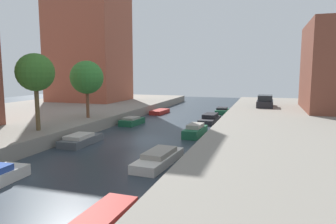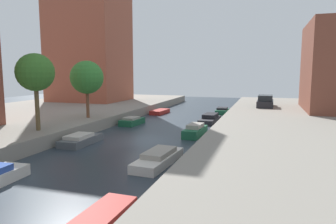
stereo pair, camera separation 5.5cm
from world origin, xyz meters
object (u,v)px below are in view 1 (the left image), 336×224
object	(u,v)px
moored_boat_right_5	(222,111)
moored_boat_left_4	(160,112)
apartment_tower_far	(88,11)
moored_boat_right_1	(103,219)
moored_boat_right_4	(210,119)
moored_boat_left_3	(132,121)
parked_car	(265,102)
moored_boat_left_2	(81,140)
street_tree_2	(35,73)
street_tree_3	(87,78)
moored_boat_right_2	(159,158)
moored_boat_right_3	(195,131)

from	to	relation	value
moored_boat_right_5	moored_boat_left_4	bearing A→B (deg)	-161.34
apartment_tower_far	moored_boat_right_1	size ratio (longest dim) A/B	8.32
moored_boat_right_5	moored_boat_right_4	bearing A→B (deg)	-92.13
moored_boat_left_3	moored_boat_right_5	size ratio (longest dim) A/B	1.01
parked_car	moored_boat_right_5	bearing A→B (deg)	-174.05
moored_boat_left_3	apartment_tower_far	bearing A→B (deg)	134.71
parked_car	moored_boat_left_2	size ratio (longest dim) A/B	1.29
street_tree_2	moored_boat_left_4	bearing A→B (deg)	80.37
street_tree_2	moored_boat_left_3	bearing A→B (deg)	72.09
street_tree_3	moored_boat_right_2	distance (m)	13.92
street_tree_3	moored_boat_right_1	size ratio (longest dim) A/B	1.69
moored_boat_left_4	moored_boat_right_3	world-z (taller)	moored_boat_right_3
moored_boat_left_2	moored_boat_left_3	distance (m)	8.78
moored_boat_left_4	moored_boat_right_3	bearing A→B (deg)	-58.74
moored_boat_left_2	moored_boat_right_1	distance (m)	12.66
moored_boat_left_3	moored_boat_right_4	xyz separation A→B (m)	(7.16, 3.76, 0.02)
moored_boat_left_2	moored_boat_right_1	xyz separation A→B (m)	(7.58, -10.15, -0.06)
moored_boat_left_2	moored_boat_right_2	distance (m)	7.56
apartment_tower_far	moored_boat_left_4	distance (m)	18.77
moored_boat_right_2	moored_boat_right_4	world-z (taller)	moored_boat_right_4
street_tree_2	moored_boat_right_5	xyz separation A→B (m)	(10.52, 20.57, -4.82)
parked_car	moored_boat_right_1	xyz separation A→B (m)	(-5.06, -30.48, -1.33)
street_tree_2	moored_boat_right_1	world-z (taller)	street_tree_2
moored_boat_left_4	moored_boat_right_2	bearing A→B (deg)	-70.90
apartment_tower_far	moored_boat_right_1	xyz separation A→B (m)	(19.79, -31.35, -13.63)
street_tree_3	moored_boat_left_3	xyz separation A→B (m)	(3.09, 2.99, -4.36)
parked_car	moored_boat_right_3	world-z (taller)	parked_car
street_tree_3	moored_boat_left_4	distance (m)	12.69
street_tree_3	moored_boat_left_3	world-z (taller)	street_tree_3
apartment_tower_far	moored_boat_left_3	size ratio (longest dim) A/B	8.28
moored_boat_left_4	moored_boat_right_2	size ratio (longest dim) A/B	0.77
street_tree_2	street_tree_3	bearing A→B (deg)	90.00
street_tree_3	moored_boat_right_1	bearing A→B (deg)	-56.43
street_tree_2	moored_boat_right_4	world-z (taller)	street_tree_2
moored_boat_right_4	moored_boat_right_5	bearing A→B (deg)	87.87
moored_boat_left_2	moored_boat_right_3	bearing A→B (deg)	36.45
apartment_tower_far	street_tree_2	bearing A→B (deg)	-67.27
moored_boat_left_2	moored_boat_left_4	xyz separation A→B (m)	(0.06, 17.28, -0.08)
moored_boat_right_1	moored_boat_right_5	bearing A→B (deg)	90.13
street_tree_3	moored_boat_left_4	world-z (taller)	street_tree_3
street_tree_3	moored_boat_right_4	world-z (taller)	street_tree_3
moored_boat_right_2	moored_boat_right_3	bearing A→B (deg)	88.15
moored_boat_right_2	moored_boat_right_4	bearing A→B (deg)	89.16
parked_car	moored_boat_left_3	distance (m)	17.10
street_tree_3	moored_boat_left_4	xyz separation A→B (m)	(3.06, 11.48, -4.46)
street_tree_2	moored_boat_right_3	size ratio (longest dim) A/B	1.56
parked_car	moored_boat_left_4	bearing A→B (deg)	-166.37
street_tree_3	moored_boat_right_3	distance (m)	11.15
moored_boat_right_2	moored_boat_left_3	bearing A→B (deg)	120.87
moored_boat_left_4	moored_boat_right_4	size ratio (longest dim) A/B	0.80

